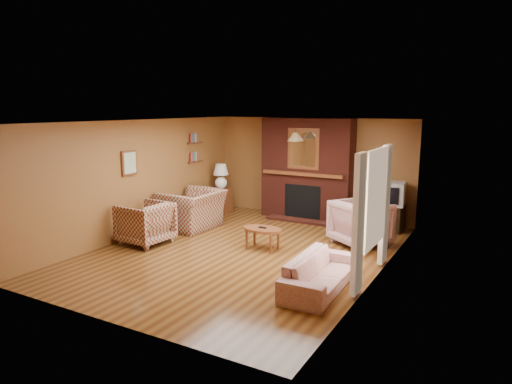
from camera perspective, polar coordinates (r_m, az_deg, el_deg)
The scene contains 20 objects.
floor at distance 8.57m, azimuth -1.65°, elevation -7.46°, with size 6.50×6.50×0.00m, color #49270F.
ceiling at distance 8.15m, azimuth -1.74°, elevation 8.80°, with size 6.50×6.50×0.00m, color white.
wall_back at distance 11.16m, azimuth 6.91°, elevation 3.02°, with size 6.50×6.50×0.00m, color brown.
wall_front at distance 5.80m, azimuth -18.46°, elevation -4.49°, with size 6.50×6.50×0.00m, color brown.
wall_left at distance 9.78m, azimuth -14.37°, elevation 1.71°, with size 6.50×6.50×0.00m, color brown.
wall_right at distance 7.34m, azimuth 15.31°, elevation -1.22°, with size 6.50×6.50×0.00m, color brown.
fireplace at distance 10.92m, azimuth 6.38°, elevation 2.77°, with size 2.20×0.82×2.40m.
window_right at distance 7.17m, azimuth 14.53°, elevation -2.05°, with size 0.10×1.85×2.00m.
bookshelf at distance 11.13m, azimuth -7.52°, elevation 5.40°, with size 0.09×0.55×0.71m.
botanical_print at distance 9.50m, azimuth -15.57°, elevation 3.53°, with size 0.05×0.40×0.50m.
pendant_light at distance 10.21m, azimuth 4.96°, elevation 6.88°, with size 0.36×0.36×0.48m.
plaid_loveseat at distance 10.19m, azimuth -7.98°, elevation -2.18°, with size 1.29×1.12×0.84m, color maroon.
plaid_armchair at distance 9.23m, azimuth -13.68°, elevation -3.78°, with size 0.88×0.90×0.82m, color maroon.
floral_sofa at distance 6.89m, azimuth 8.05°, elevation -9.92°, with size 1.72×0.67×0.50m, color #C1AE96.
floral_armchair at distance 9.09m, azimuth 12.96°, elevation -3.79°, with size 0.93×0.96×0.88m, color #C1AE96.
coffee_table at distance 8.64m, azimuth 0.82°, elevation -4.89°, with size 0.78×0.48×0.43m.
side_table at distance 11.58m, azimuth -4.37°, elevation -1.12°, with size 0.46×0.46×0.62m, color brown.
table_lamp at distance 11.47m, azimuth -4.42°, elevation 2.13°, with size 0.38×0.38×0.64m.
tv_stand at distance 10.30m, azimuth 16.44°, elevation -3.14°, with size 0.53×0.48×0.58m, color black.
crt_tv at distance 10.18m, azimuth 16.59°, elevation -0.19°, with size 0.59×0.58×0.50m.
Camera 1 is at (4.19, -6.99, 2.65)m, focal length 32.00 mm.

